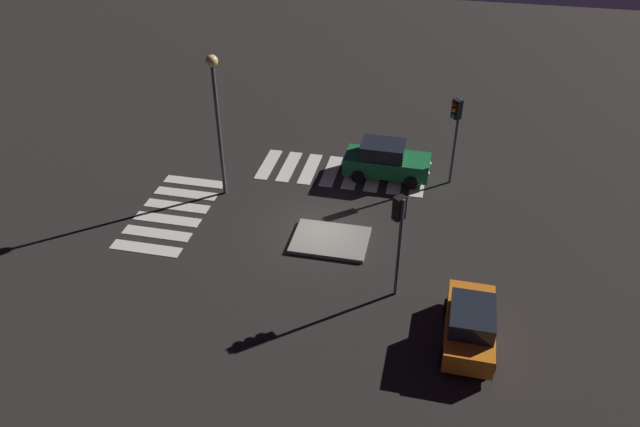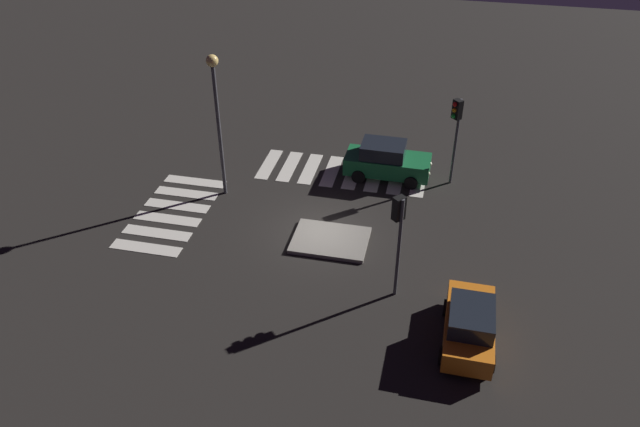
{
  "view_description": "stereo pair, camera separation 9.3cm",
  "coord_description": "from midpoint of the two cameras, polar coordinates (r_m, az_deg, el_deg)",
  "views": [
    {
      "loc": [
        -4.86,
        22.4,
        16.67
      ],
      "look_at": [
        0.0,
        0.0,
        1.0
      ],
      "focal_mm": 34.76,
      "sensor_mm": 36.0,
      "label": 1
    },
    {
      "loc": [
        -4.95,
        22.38,
        16.67
      ],
      "look_at": [
        0.0,
        0.0,
        1.0
      ],
      "focal_mm": 34.76,
      "sensor_mm": 36.0,
      "label": 2
    }
  ],
  "objects": [
    {
      "name": "crosswalk_side",
      "position": [
        30.44,
        -13.34,
        0.12
      ],
      "size": [
        3.2,
        6.45,
        0.02
      ],
      "color": "silver",
      "rests_on": "ground"
    },
    {
      "name": "crosswalk_near",
      "position": [
        32.81,
        2.14,
        3.81
      ],
      "size": [
        8.75,
        3.2,
        0.02
      ],
      "color": "silver",
      "rests_on": "ground"
    },
    {
      "name": "car_green",
      "position": [
        32.17,
        6.22,
        4.86
      ],
      "size": [
        4.44,
        2.14,
        1.91
      ],
      "rotation": [
        0.0,
        0.0,
        3.12
      ],
      "color": "#196B38",
      "rests_on": "ground"
    },
    {
      "name": "traffic_island",
      "position": [
        27.66,
        1.05,
        -2.48
      ],
      "size": [
        3.35,
        2.52,
        0.18
      ],
      "color": "gray",
      "rests_on": "ground"
    },
    {
      "name": "traffic_light_south",
      "position": [
        30.89,
        12.52,
        8.28
      ],
      "size": [
        0.54,
        0.54,
        4.63
      ],
      "rotation": [
        0.0,
        0.0,
        0.79
      ],
      "color": "#47474C",
      "rests_on": "ground"
    },
    {
      "name": "car_orange",
      "position": [
        23.18,
        13.72,
        -9.9
      ],
      "size": [
        1.96,
        4.08,
        1.76
      ],
      "rotation": [
        0.0,
        0.0,
        -1.58
      ],
      "color": "orange",
      "rests_on": "ground"
    },
    {
      "name": "ground_plane",
      "position": [
        28.35,
        0.09,
        -1.67
      ],
      "size": [
        80.0,
        80.0,
        0.0
      ],
      "primitive_type": "plane",
      "color": "black"
    },
    {
      "name": "street_lamp",
      "position": [
        29.13,
        -9.44,
        10.1
      ],
      "size": [
        0.56,
        0.56,
        7.16
      ],
      "color": "#47474C",
      "rests_on": "ground"
    },
    {
      "name": "traffic_light_west",
      "position": [
        23.18,
        7.34,
        -0.83
      ],
      "size": [
        0.53,
        0.54,
        4.51
      ],
      "rotation": [
        0.0,
        0.0,
        -0.74
      ],
      "color": "#47474C",
      "rests_on": "ground"
    }
  ]
}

